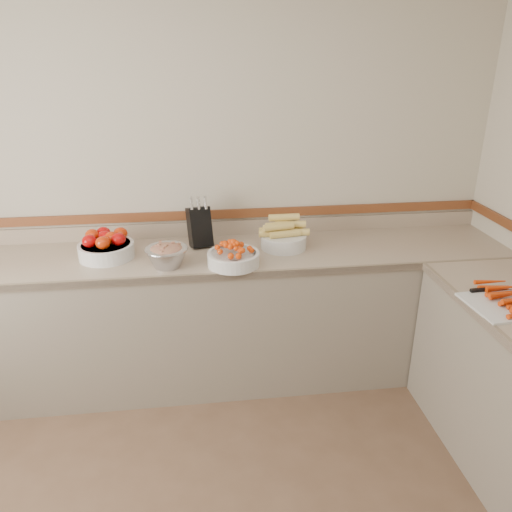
{
  "coord_description": "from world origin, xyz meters",
  "views": [
    {
      "loc": [
        0.02,
        -1.21,
        2.08
      ],
      "look_at": [
        0.35,
        1.35,
        1.0
      ],
      "focal_mm": 35.0,
      "sensor_mm": 36.0,
      "label": 1
    }
  ],
  "objects": [
    {
      "name": "back_wall",
      "position": [
        0.0,
        2.0,
        1.3
      ],
      "size": [
        4.0,
        0.0,
        4.0
      ],
      "primitive_type": "plane",
      "rotation": [
        1.57,
        0.0,
        0.0
      ],
      "color": "beige",
      "rests_on": "ground_plane"
    },
    {
      "name": "corn_bowl",
      "position": [
        0.57,
        1.71,
        0.97
      ],
      "size": [
        0.32,
        0.29,
        0.22
      ],
      "color": "silver",
      "rests_on": "counter_back"
    },
    {
      "name": "cutting_board",
      "position": [
        1.55,
        0.81,
        0.92
      ],
      "size": [
        0.43,
        0.38,
        0.06
      ],
      "color": "silver",
      "rests_on": "counter_right"
    },
    {
      "name": "knife_block",
      "position": [
        0.05,
        1.81,
        1.03
      ],
      "size": [
        0.17,
        0.19,
        0.33
      ],
      "color": "black",
      "rests_on": "counter_back"
    },
    {
      "name": "cherry_tomato_bowl",
      "position": [
        0.23,
        1.47,
        0.96
      ],
      "size": [
        0.31,
        0.31,
        0.16
      ],
      "color": "silver",
      "rests_on": "counter_back"
    },
    {
      "name": "tomato_bowl",
      "position": [
        -0.52,
        1.69,
        0.97
      ],
      "size": [
        0.33,
        0.33,
        0.16
      ],
      "color": "silver",
      "rests_on": "counter_back"
    },
    {
      "name": "rhubarb_bowl",
      "position": [
        -0.15,
        1.5,
        0.97
      ],
      "size": [
        0.25,
        0.25,
        0.14
      ],
      "color": "#B2B2BA",
      "rests_on": "counter_back"
    },
    {
      "name": "counter_back",
      "position": [
        0.0,
        1.68,
        0.45
      ],
      "size": [
        4.0,
        0.65,
        1.08
      ],
      "color": "tan",
      "rests_on": "ground_plane"
    }
  ]
}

